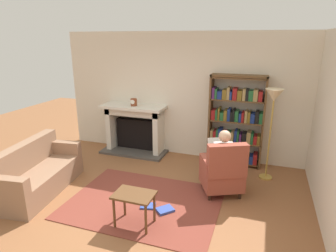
% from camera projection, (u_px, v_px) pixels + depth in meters
% --- Properties ---
extents(ground, '(14.00, 14.00, 0.00)m').
position_uv_depth(ground, '(136.00, 213.00, 4.39)').
color(ground, brown).
extents(back_wall, '(5.60, 0.10, 2.70)m').
position_uv_depth(back_wall, '(184.00, 96.00, 6.31)').
color(back_wall, beige).
rests_on(back_wall, ground).
extents(side_wall_right, '(0.10, 5.20, 2.70)m').
position_uv_depth(side_wall_right, '(330.00, 122.00, 4.30)').
color(side_wall_right, beige).
rests_on(side_wall_right, ground).
extents(area_rug, '(2.40, 1.80, 0.01)m').
position_uv_depth(area_rug, '(144.00, 202.00, 4.66)').
color(area_rug, brown).
rests_on(area_rug, ground).
extents(fireplace, '(1.49, 0.64, 1.12)m').
position_uv_depth(fireplace, '(135.00, 127.00, 6.64)').
color(fireplace, '#4C4742').
rests_on(fireplace, ground).
extents(mantel_clock, '(0.14, 0.14, 0.16)m').
position_uv_depth(mantel_clock, '(134.00, 102.00, 6.36)').
color(mantel_clock, brown).
rests_on(mantel_clock, fireplace).
extents(bookshelf, '(1.10, 0.32, 1.87)m').
position_uv_depth(bookshelf, '(236.00, 122.00, 5.87)').
color(bookshelf, brown).
rests_on(bookshelf, ground).
extents(armchair_reading, '(0.85, 0.84, 0.97)m').
position_uv_depth(armchair_reading, '(223.00, 172.00, 4.79)').
color(armchair_reading, '#331E14').
rests_on(armchair_reading, ground).
extents(seated_reader, '(0.52, 0.60, 1.14)m').
position_uv_depth(seated_reader, '(221.00, 158.00, 4.85)').
color(seated_reader, silver).
rests_on(seated_reader, ground).
extents(sofa_floral, '(0.95, 1.78, 0.85)m').
position_uv_depth(sofa_floral, '(37.00, 174.00, 4.94)').
color(sofa_floral, '#936D52').
rests_on(sofa_floral, ground).
extents(side_table, '(0.56, 0.39, 0.50)m').
position_uv_depth(side_table, '(134.00, 199.00, 3.99)').
color(side_table, brown).
rests_on(side_table, ground).
extents(scattered_books, '(0.69, 0.55, 0.04)m').
position_uv_depth(scattered_books, '(155.00, 205.00, 4.54)').
color(scattered_books, '#334CA5').
rests_on(scattered_books, area_rug).
extents(floor_lamp, '(0.32, 0.32, 1.71)m').
position_uv_depth(floor_lamp, '(273.00, 104.00, 5.08)').
color(floor_lamp, '#B7933F').
rests_on(floor_lamp, ground).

